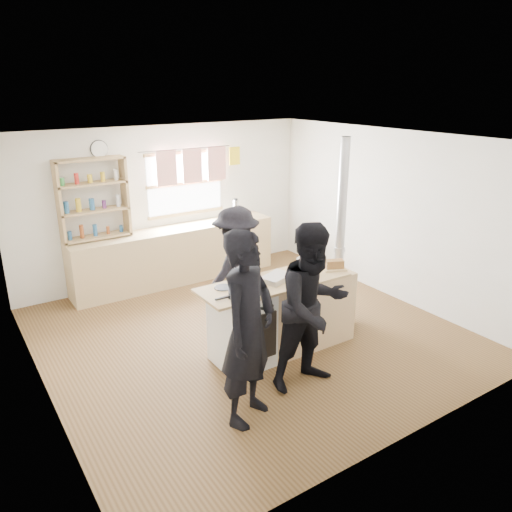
% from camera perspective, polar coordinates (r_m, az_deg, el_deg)
% --- Properties ---
extents(ground, '(5.00, 5.00, 0.01)m').
position_cam_1_polar(ground, '(6.63, -0.78, -8.88)').
color(ground, brown).
rests_on(ground, ground).
extents(back_counter, '(3.40, 0.55, 0.90)m').
position_cam_1_polar(back_counter, '(8.25, -9.13, 0.12)').
color(back_counter, tan).
rests_on(back_counter, ground).
extents(shelving_unit, '(1.00, 0.28, 1.20)m').
position_cam_1_polar(shelving_unit, '(7.69, -18.11, 6.24)').
color(shelving_unit, tan).
rests_on(shelving_unit, back_counter).
extents(thermos, '(0.10, 0.10, 0.32)m').
position_cam_1_polar(thermos, '(8.59, -2.31, 5.37)').
color(thermos, silver).
rests_on(thermos, back_counter).
extents(cooking_island, '(1.97, 0.64, 0.93)m').
position_cam_1_polar(cooking_island, '(6.08, 3.17, -6.64)').
color(cooking_island, white).
rests_on(cooking_island, ground).
extents(skillet_greens, '(0.32, 0.32, 0.05)m').
position_cam_1_polar(skillet_greens, '(5.43, -1.54, -4.21)').
color(skillet_greens, black).
rests_on(skillet_greens, cooking_island).
extents(roast_tray, '(0.43, 0.35, 0.06)m').
position_cam_1_polar(roast_tray, '(5.82, 2.34, -2.47)').
color(roast_tray, silver).
rests_on(roast_tray, cooking_island).
extents(stockpot_stove, '(0.23, 0.23, 0.19)m').
position_cam_1_polar(stockpot_stove, '(5.73, -1.56, -2.31)').
color(stockpot_stove, '#B3B3B6').
rests_on(stockpot_stove, cooking_island).
extents(stockpot_counter, '(0.26, 0.26, 0.19)m').
position_cam_1_polar(stockpot_counter, '(6.08, 5.82, -1.08)').
color(stockpot_counter, silver).
rests_on(stockpot_counter, cooking_island).
extents(bread_board, '(0.34, 0.30, 0.12)m').
position_cam_1_polar(bread_board, '(6.23, 8.93, -1.07)').
color(bread_board, tan).
rests_on(bread_board, cooking_island).
extents(flue_heater, '(0.35, 0.35, 2.50)m').
position_cam_1_polar(flue_heater, '(6.73, 9.33, -2.46)').
color(flue_heater, black).
rests_on(flue_heater, ground).
extents(person_near_left, '(0.83, 0.73, 1.91)m').
position_cam_1_polar(person_near_left, '(4.67, -0.91, -8.33)').
color(person_near_left, black).
rests_on(person_near_left, ground).
extents(person_near_right, '(0.89, 0.70, 1.81)m').
position_cam_1_polar(person_near_right, '(5.25, 6.54, -5.80)').
color(person_near_right, black).
rests_on(person_near_right, ground).
extents(person_far, '(1.19, 0.91, 1.64)m').
position_cam_1_polar(person_far, '(6.56, -2.26, -1.32)').
color(person_far, black).
rests_on(person_far, ground).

